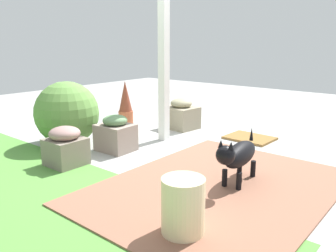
# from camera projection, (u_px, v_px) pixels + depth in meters

# --- Properties ---
(ground_plane) EXTENTS (12.00, 12.00, 0.00)m
(ground_plane) POSITION_uv_depth(u_px,v_px,m) (175.00, 150.00, 4.25)
(ground_plane) COLOR #9FA09D
(brick_path) EXTENTS (1.80, 2.40, 0.02)m
(brick_path) POSITION_uv_depth(u_px,v_px,m) (218.00, 187.00, 3.14)
(brick_path) COLOR #8F5D48
(brick_path) RESTS_ON ground
(porch_pillar) EXTENTS (0.11, 0.11, 2.03)m
(porch_pillar) POSITION_uv_depth(u_px,v_px,m) (164.00, 63.00, 4.44)
(porch_pillar) COLOR white
(porch_pillar) RESTS_ON ground
(stone_planter_nearest) EXTENTS (0.50, 0.45, 0.46)m
(stone_planter_nearest) POSITION_uv_depth(u_px,v_px,m) (181.00, 115.00, 5.23)
(stone_planter_nearest) COLOR gray
(stone_planter_nearest) RESTS_ON ground
(stone_planter_mid) EXTENTS (0.43, 0.37, 0.44)m
(stone_planter_mid) POSITION_uv_depth(u_px,v_px,m) (116.00, 134.00, 4.17)
(stone_planter_mid) COLOR gray
(stone_planter_mid) RESTS_ON ground
(stone_planter_far) EXTENTS (0.37, 0.37, 0.42)m
(stone_planter_far) POSITION_uv_depth(u_px,v_px,m) (66.00, 146.00, 3.68)
(stone_planter_far) COLOR slate
(stone_planter_far) RESTS_ON ground
(round_shrub) EXTENTS (0.80, 0.80, 0.80)m
(round_shrub) POSITION_uv_depth(u_px,v_px,m) (67.00, 113.00, 4.39)
(round_shrub) COLOR #5D8D41
(round_shrub) RESTS_ON ground
(terracotta_pot_spiky) EXTENTS (0.22, 0.22, 0.71)m
(terracotta_pot_spiky) POSITION_uv_depth(u_px,v_px,m) (126.00, 106.00, 5.25)
(terracotta_pot_spiky) COLOR #B35B3A
(terracotta_pot_spiky) RESTS_ON ground
(dog) EXTENTS (0.26, 0.72, 0.49)m
(dog) POSITION_uv_depth(u_px,v_px,m) (238.00, 155.00, 3.15)
(dog) COLOR black
(dog) RESTS_ON ground
(ceramic_urn) EXTENTS (0.30, 0.30, 0.41)m
(ceramic_urn) POSITION_uv_depth(u_px,v_px,m) (183.00, 207.00, 2.34)
(ceramic_urn) COLOR beige
(ceramic_urn) RESTS_ON ground
(doormat) EXTENTS (0.62, 0.48, 0.03)m
(doormat) POSITION_uv_depth(u_px,v_px,m) (250.00, 138.00, 4.69)
(doormat) COLOR olive
(doormat) RESTS_ON ground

